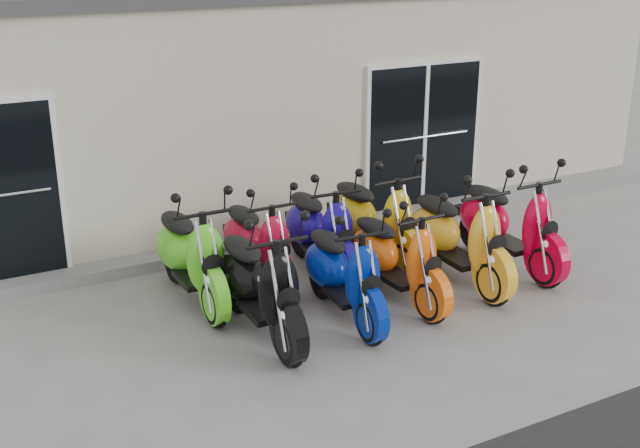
% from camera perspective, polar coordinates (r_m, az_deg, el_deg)
% --- Properties ---
extents(ground, '(80.00, 80.00, 0.00)m').
position_cam_1_polar(ground, '(9.47, 1.73, -5.37)').
color(ground, gray).
rests_on(ground, ground).
extents(building, '(14.00, 6.00, 3.20)m').
position_cam_1_polar(building, '(13.53, -9.39, 9.29)').
color(building, beige).
rests_on(building, ground).
extents(front_step, '(14.00, 0.40, 0.15)m').
position_cam_1_polar(front_step, '(11.09, -3.48, -1.06)').
color(front_step, gray).
rests_on(front_step, ground).
extents(door_left, '(1.07, 0.08, 2.22)m').
position_cam_1_polar(door_left, '(10.03, -20.83, 2.48)').
color(door_left, black).
rests_on(door_left, front_step).
extents(door_right, '(2.02, 0.08, 2.22)m').
position_cam_1_polar(door_right, '(12.12, 7.38, 6.51)').
color(door_right, black).
rests_on(door_right, front_step).
extents(scooter_front_black, '(0.78, 2.08, 1.53)m').
position_cam_1_polar(scooter_front_black, '(8.34, -4.37, -3.30)').
color(scooter_front_black, black).
rests_on(scooter_front_black, ground).
extents(scooter_front_blue, '(0.83, 1.95, 1.41)m').
position_cam_1_polar(scooter_front_blue, '(8.72, 1.69, -2.60)').
color(scooter_front_blue, '#032097').
rests_on(scooter_front_blue, ground).
extents(scooter_front_orange_a, '(0.80, 1.95, 1.41)m').
position_cam_1_polar(scooter_front_orange_a, '(9.18, 5.47, -1.47)').
color(scooter_front_orange_a, '#FF5F0F').
rests_on(scooter_front_orange_a, ground).
extents(scooter_front_orange_b, '(0.81, 2.11, 1.55)m').
position_cam_1_polar(scooter_front_orange_b, '(9.76, 9.83, 0.06)').
color(scooter_front_orange_b, yellow).
rests_on(scooter_front_orange_b, ground).
extents(scooter_front_red, '(0.76, 2.08, 1.54)m').
position_cam_1_polar(scooter_front_red, '(10.35, 13.34, 0.92)').
color(scooter_front_red, red).
rests_on(scooter_front_red, ground).
extents(scooter_back_green, '(0.76, 2.07, 1.52)m').
position_cam_1_polar(scooter_back_green, '(9.21, -9.22, -1.21)').
color(scooter_back_green, '#5EE124').
rests_on(scooter_back_green, ground).
extents(scooter_back_red, '(0.70, 1.90, 1.40)m').
position_cam_1_polar(scooter_back_red, '(9.60, -4.48, -0.52)').
color(scooter_back_red, red).
rests_on(scooter_back_red, ground).
extents(scooter_back_blue, '(0.87, 2.05, 1.48)m').
position_cam_1_polar(scooter_back_blue, '(9.88, 0.02, 0.39)').
color(scooter_back_blue, '#18088B').
rests_on(scooter_back_blue, ground).
extents(scooter_back_yellow, '(0.84, 2.13, 1.55)m').
position_cam_1_polar(scooter_back_yellow, '(10.19, 3.88, 1.18)').
color(scooter_back_yellow, gold).
rests_on(scooter_back_yellow, ground).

